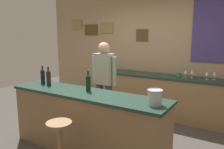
{
  "coord_description": "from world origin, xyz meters",
  "views": [
    {
      "loc": [
        1.97,
        -2.8,
        1.72
      ],
      "look_at": [
        -0.07,
        0.45,
        1.05
      ],
      "focal_mm": 34.95,
      "sensor_mm": 36.0,
      "label": 1
    }
  ],
  "objects": [
    {
      "name": "ground_plane",
      "position": [
        0.0,
        0.0,
        0.0
      ],
      "size": [
        10.0,
        10.0,
        0.0
      ],
      "primitive_type": "plane",
      "color": "#423D38"
    },
    {
      "name": "bar_counter",
      "position": [
        0.0,
        -0.4,
        0.46
      ],
      "size": [
        2.51,
        0.6,
        0.92
      ],
      "color": "olive",
      "rests_on": "ground_plane"
    },
    {
      "name": "wine_glass_d",
      "position": [
        1.44,
        1.74,
        1.01
      ],
      "size": [
        0.07,
        0.07,
        0.16
      ],
      "color": "silver",
      "rests_on": "side_counter"
    },
    {
      "name": "side_counter",
      "position": [
        0.4,
        1.65,
        0.45
      ],
      "size": [
        2.81,
        0.56,
        0.9
      ],
      "color": "olive",
      "rests_on": "ground_plane"
    },
    {
      "name": "wine_bottle_a",
      "position": [
        -0.98,
        -0.33,
        1.06
      ],
      "size": [
        0.07,
        0.07,
        0.31
      ],
      "color": "black",
      "rests_on": "bar_counter"
    },
    {
      "name": "bartender",
      "position": [
        -0.24,
        0.44,
        0.94
      ],
      "size": [
        0.52,
        0.21,
        1.62
      ],
      "color": "#384766",
      "rests_on": "ground_plane"
    },
    {
      "name": "wine_glass_b",
      "position": [
        1.03,
        1.74,
        1.01
      ],
      "size": [
        0.07,
        0.07,
        0.16
      ],
      "color": "silver",
      "rests_on": "side_counter"
    },
    {
      "name": "wine_bottle_b",
      "position": [
        -0.81,
        -0.35,
        1.06
      ],
      "size": [
        0.07,
        0.07,
        0.31
      ],
      "color": "black",
      "rests_on": "bar_counter"
    },
    {
      "name": "bar_stool",
      "position": [
        0.06,
        -0.99,
        0.46
      ],
      "size": [
        0.32,
        0.32,
        0.68
      ],
      "color": "olive",
      "rests_on": "ground_plane"
    },
    {
      "name": "wine_bottle_c",
      "position": [
        0.0,
        -0.32,
        1.06
      ],
      "size": [
        0.07,
        0.07,
        0.31
      ],
      "color": "black",
      "rests_on": "bar_counter"
    },
    {
      "name": "ice_bucket",
      "position": [
        1.08,
        -0.42,
        1.02
      ],
      "size": [
        0.19,
        0.19,
        0.19
      ],
      "color": "#B7BABF",
      "rests_on": "bar_counter"
    },
    {
      "name": "wine_glass_c",
      "position": [
        1.32,
        1.69,
        1.01
      ],
      "size": [
        0.07,
        0.07,
        0.16
      ],
      "color": "silver",
      "rests_on": "side_counter"
    },
    {
      "name": "coffee_mug",
      "position": [
        0.8,
        1.65,
        0.95
      ],
      "size": [
        0.13,
        0.08,
        0.09
      ],
      "color": "#338C4C",
      "rests_on": "side_counter"
    },
    {
      "name": "wine_glass_a",
      "position": [
        0.91,
        1.71,
        1.01
      ],
      "size": [
        0.07,
        0.07,
        0.16
      ],
      "color": "silver",
      "rests_on": "side_counter"
    },
    {
      "name": "back_wall",
      "position": [
        0.02,
        2.03,
        1.42
      ],
      "size": [
        6.0,
        0.09,
        2.8
      ],
      "color": "tan",
      "rests_on": "ground_plane"
    }
  ]
}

